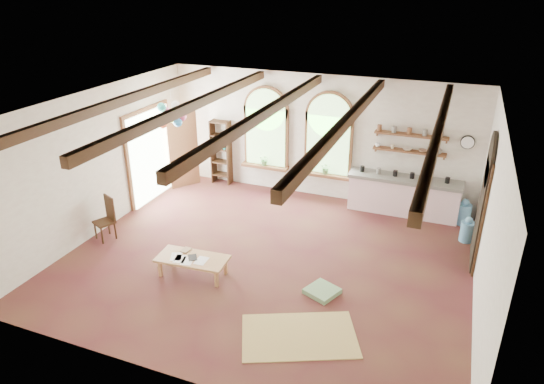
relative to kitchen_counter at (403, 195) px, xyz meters
The scene contains 27 objects.
floor 3.97m from the kitchen_counter, 125.71° to the right, with size 8.00×8.00×0.00m, color brown.
ceiling_beams 4.73m from the kitchen_counter, 125.71° to the right, with size 6.20×6.80×0.18m, color #3C2513, non-canonical shape.
window_left 3.88m from the kitchen_counter, behind, with size 1.30×0.28×2.20m.
window_right 2.32m from the kitchen_counter, behind, with size 1.30×0.28×2.20m.
left_doorway 6.44m from the kitchen_counter, 167.37° to the right, with size 0.10×1.90×2.50m, color brown.
right_doorway 2.45m from the kitchen_counter, 45.86° to the right, with size 0.10×1.30×2.40m, color black.
kitchen_counter is the anchor object (origin of this frame).
wall_shelf_lower 1.09m from the kitchen_counter, 90.00° to the left, with size 1.70×0.24×0.04m, color brown.
wall_shelf_upper 1.49m from the kitchen_counter, 90.00° to the left, with size 1.70×0.24×0.04m, color brown.
wall_clock 1.91m from the kitchen_counter, 11.31° to the left, with size 0.32×0.32×0.04m, color black.
bookshelf 5.02m from the kitchen_counter, behind, with size 0.53×0.32×1.80m.
coffee_table 5.47m from the kitchen_counter, 128.61° to the right, with size 1.42×0.73×0.39m.
side_chair 7.00m from the kitchen_counter, 148.08° to the right, with size 0.52×0.52×0.98m.
floor_mat 5.30m from the kitchen_counter, 100.08° to the right, with size 1.85×1.14×0.02m, color tan.
floor_cushion 4.06m from the kitchen_counter, 102.87° to the right, with size 0.53×0.53×0.09m, color #6E9466.
water_jug_a 1.43m from the kitchen_counter, ahead, with size 0.33×0.33×0.64m.
water_jug_b 1.78m from the kitchen_counter, 30.63° to the right, with size 0.30×0.30×0.59m.
balloon_cluster 5.92m from the kitchen_counter, 164.35° to the right, with size 0.70×0.75×1.14m.
table_book 5.54m from the kitchen_counter, 132.57° to the right, with size 0.16×0.23×0.02m, color olive.
tablet 5.47m from the kitchen_counter, 128.52° to the right, with size 0.16×0.23×0.01m, color black.
potted_plant_left 3.72m from the kitchen_counter, behind, with size 0.27×0.23×0.30m, color #598C4C.
potted_plant_right 2.04m from the kitchen_counter, behind, with size 0.27×0.23×0.30m, color #598C4C.
shelf_cup_a 1.38m from the kitchen_counter, 166.50° to the left, with size 0.12×0.10×0.10m, color white.
shelf_cup_b 1.22m from the kitchen_counter, 155.77° to the left, with size 0.10×0.10×0.09m, color beige.
shelf_bowl_a 1.14m from the kitchen_counter, 105.52° to the left, with size 0.22×0.22×0.05m, color beige.
shelf_bowl_b 1.18m from the kitchen_counter, 30.96° to the left, with size 0.20×0.20×0.06m, color #8C664C.
shelf_vase 1.37m from the kitchen_counter, 15.48° to the left, with size 0.18×0.18×0.19m, color slate.
Camera 1 is at (3.25, -7.97, 5.35)m, focal length 32.00 mm.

